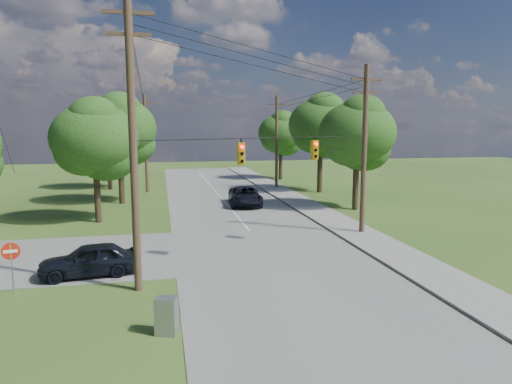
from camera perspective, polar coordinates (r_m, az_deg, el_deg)
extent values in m
plane|color=#34521B|center=(20.00, -0.96, -11.60)|extent=(140.00, 140.00, 0.00)
cube|color=gray|center=(25.05, 1.40, -7.45)|extent=(10.00, 100.00, 0.03)
cube|color=gray|center=(27.31, 15.31, -6.32)|extent=(2.60, 100.00, 0.12)
cylinder|color=brown|center=(18.93, -15.12, 5.58)|extent=(0.32, 0.32, 12.00)
cube|color=brown|center=(19.40, -15.72, 20.80)|extent=(2.00, 0.12, 0.14)
cube|color=brown|center=(19.24, -15.62, 18.48)|extent=(1.70, 0.12, 0.14)
cylinder|color=brown|center=(29.29, 13.37, 5.01)|extent=(0.32, 0.32, 10.50)
cube|color=brown|center=(29.39, 13.66, 13.50)|extent=(2.00, 0.12, 0.14)
cube|color=brown|center=(29.32, 13.61, 11.95)|extent=(1.70, 0.12, 0.14)
cylinder|color=brown|center=(50.08, 2.59, 6.18)|extent=(0.32, 0.32, 10.00)
cube|color=brown|center=(50.10, 2.62, 10.87)|extent=(2.00, 0.12, 0.14)
cylinder|color=brown|center=(48.53, -13.61, 5.89)|extent=(0.32, 0.32, 10.00)
cube|color=brown|center=(48.56, -13.77, 10.73)|extent=(2.00, 0.12, 0.14)
cylinder|color=black|center=(23.65, 2.32, 16.90)|extent=(13.52, 7.63, 1.53)
cylinder|color=black|center=(23.59, 2.32, 15.94)|extent=(13.52, 7.63, 1.53)
cylinder|color=black|center=(23.54, 2.31, 14.97)|extent=(13.52, 7.63, 1.53)
cylinder|color=black|center=(39.57, 6.67, 11.89)|extent=(0.03, 22.00, 0.53)
cylinder|color=black|center=(33.87, -14.31, 13.60)|extent=(0.43, 29.60, 2.03)
cylinder|color=black|center=(39.55, 6.66, 11.31)|extent=(0.03, 22.00, 0.53)
cylinder|color=black|center=(33.83, -14.28, 12.93)|extent=(0.43, 29.60, 2.03)
cylinder|color=black|center=(23.39, 2.27, 6.80)|extent=(13.52, 7.63, 0.04)
cube|color=#CA9A0B|center=(21.87, -1.81, 4.80)|extent=(0.32, 0.22, 1.05)
sphere|color=#FF0C05|center=(21.71, -1.75, 5.70)|extent=(0.17, 0.17, 0.17)
cube|color=#CA9A0B|center=(22.10, -1.92, 4.83)|extent=(0.32, 0.22, 1.05)
sphere|color=#FF0C05|center=(22.22, -1.99, 5.76)|extent=(0.17, 0.17, 0.17)
cube|color=#CA9A0B|center=(25.53, 7.40, 5.22)|extent=(0.32, 0.22, 1.05)
sphere|color=#FF0C05|center=(25.38, 7.52, 6.00)|extent=(0.17, 0.17, 0.17)
cube|color=#CA9A0B|center=(25.75, 7.22, 5.25)|extent=(0.32, 0.22, 1.05)
sphere|color=#FF0C05|center=(25.87, 7.14, 6.04)|extent=(0.17, 0.17, 0.17)
cylinder|color=#3F321F|center=(34.18, -19.18, -1.00)|extent=(0.45, 0.45, 3.15)
ellipsoid|color=#184514|center=(33.79, -19.53, 6.33)|extent=(6.00, 6.00, 4.92)
cylinder|color=#3F321F|center=(41.93, -16.47, 0.99)|extent=(0.50, 0.50, 3.50)
ellipsoid|color=#184514|center=(41.62, -16.74, 7.63)|extent=(6.40, 6.40, 5.25)
cylinder|color=#3F321F|center=(52.02, -17.80, 2.18)|extent=(0.48, 0.47, 3.32)
ellipsoid|color=#184514|center=(51.77, -18.02, 7.26)|extent=(6.00, 6.00, 4.92)
cylinder|color=#3F321F|center=(38.16, 12.33, 0.32)|extent=(0.48, 0.48, 3.32)
ellipsoid|color=#184514|center=(37.82, 12.54, 7.25)|extent=(6.20, 6.20, 5.08)
cylinder|color=#3F321F|center=(47.54, 7.97, 2.17)|extent=(0.52, 0.52, 3.67)
ellipsoid|color=#184514|center=(47.28, 8.10, 8.32)|extent=(6.60, 6.60, 5.41)
cylinder|color=#3F321F|center=(58.68, 3.09, 3.12)|extent=(0.45, 0.45, 3.15)
ellipsoid|color=#184514|center=(58.45, 3.12, 7.38)|extent=(5.80, 5.80, 4.76)
imported|color=black|center=(22.26, -20.10, -7.93)|extent=(4.56, 2.32, 1.49)
imported|color=black|center=(39.25, -1.38, -0.52)|extent=(3.13, 5.90, 1.58)
cube|color=gray|center=(15.73, -11.14, -14.97)|extent=(0.81, 0.69, 1.25)
cylinder|color=gray|center=(21.19, -28.19, -8.51)|extent=(0.06, 0.06, 2.07)
cylinder|color=red|center=(21.00, -28.33, -6.54)|extent=(0.70, 0.18, 0.71)
cube|color=white|center=(20.97, -28.35, -6.56)|extent=(0.51, 0.14, 0.12)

